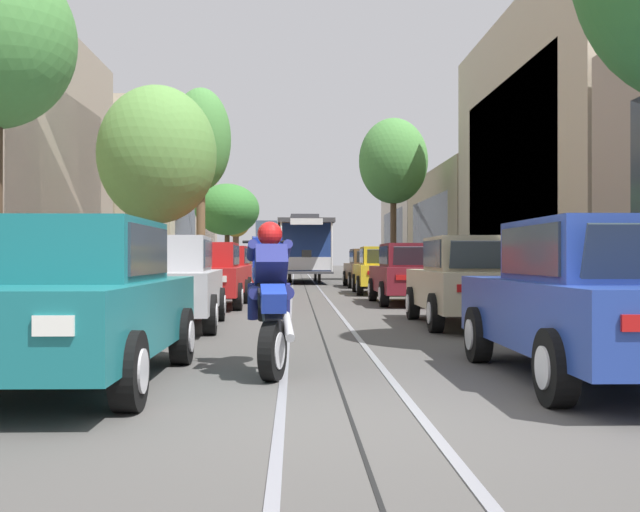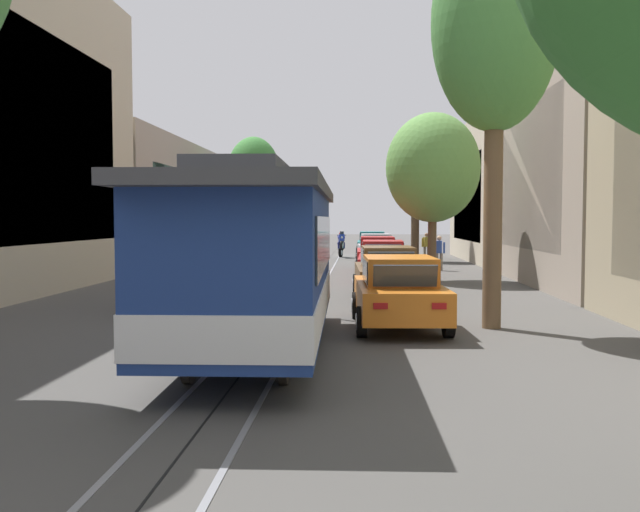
% 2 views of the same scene
% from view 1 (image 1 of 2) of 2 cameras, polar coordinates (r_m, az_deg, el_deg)
% --- Properties ---
extents(ground_plane, '(173.73, 173.73, 0.00)m').
position_cam_1_polar(ground_plane, '(33.62, -1.16, -2.20)').
color(ground_plane, '#4C4947').
extents(trolley_track_rails, '(1.14, 77.49, 0.01)m').
position_cam_1_polar(trolley_track_rails, '(38.57, -1.25, -1.93)').
color(trolley_track_rails, gray).
rests_on(trolley_track_rails, ground).
extents(building_facade_left, '(5.50, 69.19, 10.98)m').
position_cam_1_polar(building_facade_left, '(41.87, -15.63, 4.46)').
color(building_facade_left, '#BCAD93').
rests_on(building_facade_left, ground).
extents(building_facade_right, '(5.27, 69.19, 10.93)m').
position_cam_1_polar(building_facade_right, '(39.46, 13.88, 4.11)').
color(building_facade_right, gray).
rests_on(building_facade_right, ground).
extents(parked_car_teal_near_left, '(2.02, 4.37, 1.58)m').
position_cam_1_polar(parked_car_teal_near_left, '(7.73, -18.19, -3.15)').
color(parked_car_teal_near_left, '#196B70').
rests_on(parked_car_teal_near_left, ground).
extents(parked_car_silver_second_left, '(2.13, 4.42, 1.58)m').
position_cam_1_polar(parked_car_silver_second_left, '(13.53, -11.53, -1.87)').
color(parked_car_silver_second_left, '#B7B7BC').
rests_on(parked_car_silver_second_left, ground).
extents(parked_car_red_mid_left, '(2.02, 4.37, 1.58)m').
position_cam_1_polar(parked_car_red_mid_left, '(19.06, -8.51, -1.37)').
color(parked_car_red_mid_left, red).
rests_on(parked_car_red_mid_left, ground).
extents(parked_car_red_fourth_left, '(2.05, 4.38, 1.58)m').
position_cam_1_polar(parked_car_red_fourth_left, '(24.46, -7.21, -1.10)').
color(parked_car_red_fourth_left, red).
rests_on(parked_car_red_fourth_left, ground).
extents(parked_car_brown_fifth_left, '(2.12, 4.41, 1.58)m').
position_cam_1_polar(parked_car_brown_fifth_left, '(29.96, -6.15, -0.93)').
color(parked_car_brown_fifth_left, brown).
rests_on(parked_car_brown_fifth_left, ground).
extents(parked_car_orange_sixth_left, '(2.13, 4.42, 1.58)m').
position_cam_1_polar(parked_car_orange_sixth_left, '(35.33, -5.57, -0.81)').
color(parked_car_orange_sixth_left, orange).
rests_on(parked_car_orange_sixth_left, ground).
extents(parked_car_blue_near_right, '(2.02, 4.37, 1.58)m').
position_cam_1_polar(parked_car_blue_near_right, '(7.99, 20.14, -3.05)').
color(parked_car_blue_near_right, '#233D93').
rests_on(parked_car_blue_near_right, ground).
extents(parked_car_beige_second_right, '(2.05, 4.38, 1.58)m').
position_cam_1_polar(parked_car_beige_second_right, '(13.92, 11.29, -1.82)').
color(parked_car_beige_second_right, '#C1B28E').
rests_on(parked_car_beige_second_right, ground).
extents(parked_car_maroon_mid_right, '(2.00, 4.36, 1.58)m').
position_cam_1_polar(parked_car_maroon_mid_right, '(20.19, 6.82, -1.30)').
color(parked_car_maroon_mid_right, maroon).
rests_on(parked_car_maroon_mid_right, ground).
extents(parked_car_yellow_fourth_right, '(2.07, 4.39, 1.58)m').
position_cam_1_polar(parked_car_yellow_fourth_right, '(25.85, 4.76, -1.05)').
color(parked_car_yellow_fourth_right, gold).
rests_on(parked_car_yellow_fourth_right, ground).
extents(parked_car_brown_fifth_right, '(2.05, 4.38, 1.58)m').
position_cam_1_polar(parked_car_brown_fifth_right, '(31.86, 3.69, -0.88)').
color(parked_car_brown_fifth_right, brown).
rests_on(parked_car_brown_fifth_right, ground).
extents(street_tree_kerb_left_second, '(3.62, 3.59, 6.48)m').
position_cam_1_polar(street_tree_kerb_left_second, '(24.11, -12.03, 7.35)').
color(street_tree_kerb_left_second, brown).
rests_on(street_tree_kerb_left_second, ground).
extents(street_tree_kerb_left_mid, '(2.76, 2.67, 9.02)m').
position_cam_1_polar(street_tree_kerb_left_mid, '(35.87, -8.86, 8.43)').
color(street_tree_kerb_left_mid, brown).
rests_on(street_tree_kerb_left_mid, ground).
extents(street_tree_kerb_left_fourth, '(3.94, 3.98, 5.74)m').
position_cam_1_polar(street_tree_kerb_left_fourth, '(47.13, -6.93, 3.44)').
color(street_tree_kerb_left_fourth, '#4C3826').
rests_on(street_tree_kerb_left_fourth, ground).
extents(street_tree_kerb_left_far, '(2.50, 2.18, 6.09)m').
position_cam_1_polar(street_tree_kerb_left_far, '(58.92, -6.28, 2.90)').
color(street_tree_kerb_left_far, brown).
rests_on(street_tree_kerb_left_far, ground).
extents(street_tree_kerb_right_second, '(3.73, 3.73, 8.77)m').
position_cam_1_polar(street_tree_kerb_right_second, '(41.84, 5.48, 7.01)').
color(street_tree_kerb_right_second, brown).
rests_on(street_tree_kerb_right_second, ground).
extents(cable_car_trolley, '(2.73, 9.16, 3.28)m').
position_cam_1_polar(cable_car_trolley, '(38.55, -1.25, 0.53)').
color(cable_car_trolley, navy).
rests_on(cable_car_trolley, ground).
extents(motorcycle_with_rider, '(0.58, 1.91, 1.63)m').
position_cam_1_polar(motorcycle_with_rider, '(8.04, -3.78, -2.64)').
color(motorcycle_with_rider, black).
rests_on(motorcycle_with_rider, ground).
extents(pedestrian_on_right_pavement, '(0.55, 0.40, 1.61)m').
position_cam_1_polar(pedestrian_on_right_pavement, '(19.07, -17.30, -1.04)').
color(pedestrian_on_right_pavement, slate).
rests_on(pedestrian_on_right_pavement, ground).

